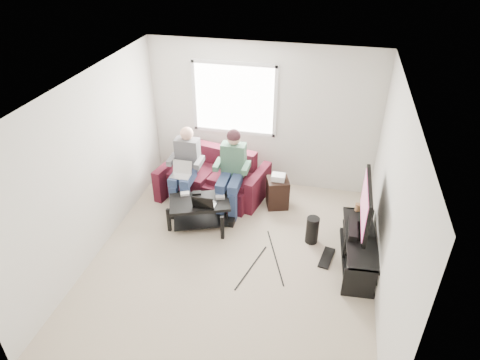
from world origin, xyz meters
name	(u,v)px	position (x,y,z in m)	size (l,w,h in m)	color
floor	(233,260)	(0.00, 0.00, 0.00)	(4.50, 4.50, 0.00)	#B6A58E
ceiling	(230,89)	(0.00, 0.00, 2.60)	(4.50, 4.50, 0.00)	white
wall_back	(262,117)	(0.00, 2.25, 1.30)	(4.50, 4.50, 0.00)	silver
wall_front	(170,321)	(0.00, -2.25, 1.30)	(4.50, 4.50, 0.00)	silver
wall_left	(93,168)	(-2.00, 0.00, 1.30)	(4.50, 4.50, 0.00)	silver
wall_right	(391,205)	(2.00, 0.00, 1.30)	(4.50, 4.50, 0.00)	silver
window	(234,99)	(-0.50, 2.23, 1.60)	(1.48, 0.04, 1.28)	white
sofa	(214,180)	(-0.73, 1.60, 0.31)	(1.94, 1.12, 0.83)	#491220
person_left	(185,165)	(-1.13, 1.30, 0.74)	(0.40, 0.71, 1.34)	navy
person_right	(232,166)	(-0.33, 1.32, 0.80)	(0.40, 0.71, 1.39)	navy
laptop_silver	(181,173)	(-1.13, 1.07, 0.71)	(0.32, 0.22, 0.24)	silver
coffee_table	(200,207)	(-0.70, 0.70, 0.34)	(1.08, 0.87, 0.47)	black
laptop_black	(205,198)	(-0.58, 0.62, 0.59)	(0.34, 0.24, 0.24)	black
controller_a	(185,194)	(-0.98, 0.82, 0.49)	(0.14, 0.09, 0.04)	silver
controller_b	(197,193)	(-0.80, 0.88, 0.49)	(0.14, 0.09, 0.04)	black
controller_c	(220,197)	(-0.40, 0.85, 0.49)	(0.14, 0.09, 0.04)	gray
tv_stand	(358,251)	(1.77, 0.36, 0.21)	(0.52, 1.43, 0.47)	black
tv	(366,206)	(1.77, 0.46, 0.93)	(0.12, 1.10, 0.81)	black
soundbar	(353,228)	(1.65, 0.46, 0.52)	(0.12, 0.50, 0.10)	black
drink_cup	(358,207)	(1.72, 0.99, 0.53)	(0.08, 0.08, 0.12)	#AB7549
console_white	(359,266)	(1.77, -0.04, 0.28)	(0.30, 0.22, 0.06)	silver
console_grey	(359,233)	(1.77, 0.66, 0.29)	(0.34, 0.26, 0.08)	gray
console_black	(359,249)	(1.77, 0.31, 0.28)	(0.38, 0.30, 0.07)	black
subwoofer	(312,230)	(1.09, 0.67, 0.22)	(0.19, 0.19, 0.44)	black
keyboard_floor	(327,258)	(1.34, 0.33, 0.01)	(0.16, 0.47, 0.03)	black
end_table	(278,192)	(0.43, 1.51, 0.28)	(0.35, 0.35, 0.62)	black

